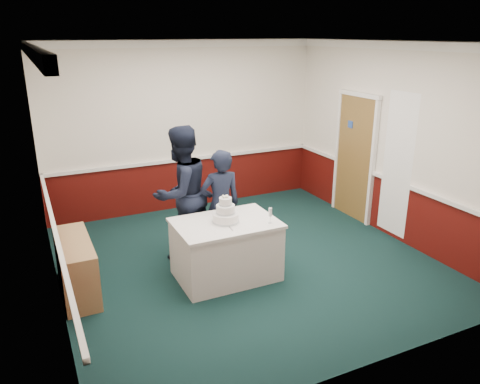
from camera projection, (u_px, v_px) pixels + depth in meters
name	position (u px, v px, depth m)	size (l,w,h in m)	color
ground	(246.00, 261.00, 6.70)	(5.00, 5.00, 0.00)	black
room_shell	(233.00, 117.00, 6.62)	(5.00, 5.00, 3.00)	silver
sideboard	(76.00, 267.00, 5.80)	(0.41, 1.20, 0.70)	tan
cake_table	(226.00, 249.00, 6.16)	(1.32, 0.92, 0.79)	white
wedding_cake	(226.00, 214.00, 6.00)	(0.35, 0.35, 0.36)	white
cake_knife	(230.00, 228.00, 5.85)	(0.01, 0.22, 0.01)	silver
champagne_flute	(270.00, 213.00, 5.95)	(0.05, 0.05, 0.21)	silver
person_man	(181.00, 193.00, 6.59)	(0.93, 0.73, 1.92)	black
person_woman	(221.00, 205.00, 6.56)	(0.59, 0.39, 1.61)	black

